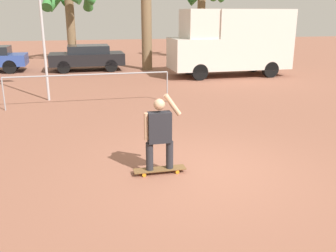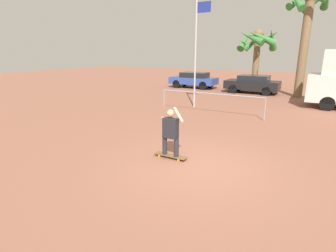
{
  "view_description": "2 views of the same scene",
  "coord_description": "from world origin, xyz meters",
  "px_view_note": "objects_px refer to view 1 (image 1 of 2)",
  "views": [
    {
      "loc": [
        -2.24,
        -6.46,
        2.96
      ],
      "look_at": [
        -0.52,
        0.83,
        0.71
      ],
      "focal_mm": 40.0,
      "sensor_mm": 36.0,
      "label": 1
    },
    {
      "loc": [
        2.69,
        -6.2,
        3.02
      ],
      "look_at": [
        -1.1,
        0.36,
        0.89
      ],
      "focal_mm": 28.0,
      "sensor_mm": 36.0,
      "label": 2
    }
  ],
  "objects_px": {
    "skateboard": "(160,169)",
    "flagpole": "(42,5)",
    "person_skateboarder": "(159,131)",
    "camper_van": "(232,41)",
    "parked_car_black": "(87,57)"
  },
  "relations": [
    {
      "from": "skateboard",
      "to": "person_skateboarder",
      "type": "bearing_deg",
      "value": 180.0
    },
    {
      "from": "person_skateboarder",
      "to": "camper_van",
      "type": "distance_m",
      "value": 12.48
    },
    {
      "from": "skateboard",
      "to": "flagpole",
      "type": "distance_m",
      "value": 8.22
    },
    {
      "from": "parked_car_black",
      "to": "flagpole",
      "type": "height_order",
      "value": "flagpole"
    },
    {
      "from": "camper_van",
      "to": "parked_car_black",
      "type": "xyz_separation_m",
      "value": [
        -6.9,
        3.47,
        -0.97
      ]
    },
    {
      "from": "person_skateboarder",
      "to": "camper_van",
      "type": "bearing_deg",
      "value": 61.34
    },
    {
      "from": "skateboard",
      "to": "flagpole",
      "type": "xyz_separation_m",
      "value": [
        -2.46,
        7.18,
        3.18
      ]
    },
    {
      "from": "person_skateboarder",
      "to": "camper_van",
      "type": "height_order",
      "value": "camper_van"
    },
    {
      "from": "skateboard",
      "to": "camper_van",
      "type": "distance_m",
      "value": 12.56
    },
    {
      "from": "skateboard",
      "to": "parked_car_black",
      "type": "relative_size",
      "value": 0.26
    },
    {
      "from": "skateboard",
      "to": "flagpole",
      "type": "height_order",
      "value": "flagpole"
    },
    {
      "from": "parked_car_black",
      "to": "skateboard",
      "type": "bearing_deg",
      "value": -86.31
    },
    {
      "from": "parked_car_black",
      "to": "person_skateboarder",
      "type": "bearing_deg",
      "value": -86.31
    },
    {
      "from": "camper_van",
      "to": "flagpole",
      "type": "distance_m",
      "value": 9.35
    },
    {
      "from": "skateboard",
      "to": "flagpole",
      "type": "bearing_deg",
      "value": 108.92
    }
  ]
}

